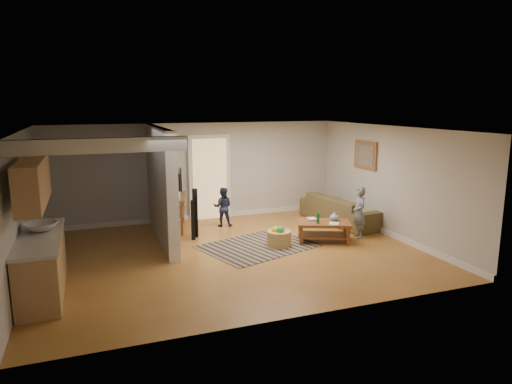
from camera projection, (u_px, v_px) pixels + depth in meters
ground at (233, 253)px, 9.25m from camera, size 7.50×7.50×0.00m
room_shell at (174, 182)px, 9.00m from camera, size 7.54×6.02×2.52m
area_rug at (259, 246)px, 9.70m from camera, size 2.70×2.31×0.01m
sofa at (341, 223)px, 11.60m from camera, size 1.29×2.48×0.69m
coffee_table at (324, 226)px, 9.98m from camera, size 1.31×1.06×0.68m
tv_console at (176, 199)px, 10.87m from camera, size 0.76×1.38×1.12m
speaker_left at (193, 220)px, 10.08m from camera, size 0.11×0.11×0.90m
speaker_right at (195, 213)px, 10.28m from camera, size 0.14×0.14×1.12m
toy_basket at (279, 238)px, 9.67m from camera, size 0.51×0.51×0.45m
child at (358, 237)px, 10.34m from camera, size 0.35×0.47×1.16m
toddler at (223, 226)px, 11.30m from camera, size 0.57×0.51×0.97m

